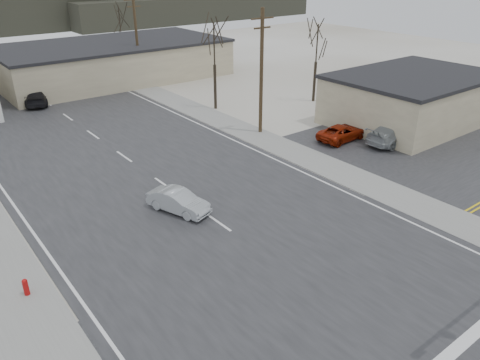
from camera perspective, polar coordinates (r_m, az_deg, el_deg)
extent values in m
plane|color=silver|center=(21.36, 10.12, -13.80)|extent=(140.00, 140.00, 0.00)
cube|color=#27272A|center=(31.61, -10.09, 0.05)|extent=(18.00, 110.00, 0.05)
cube|color=#27272A|center=(21.35, 10.13, -13.76)|extent=(90.00, 10.00, 0.04)
cube|color=#27272A|center=(39.15, 23.82, 3.27)|extent=(18.00, 20.00, 0.03)
cube|color=gray|center=(40.79, -0.31, 6.37)|extent=(3.00, 90.00, 0.06)
cylinder|color=#A50C0C|center=(22.87, -24.61, -11.98)|extent=(0.24, 0.24, 0.70)
sphere|color=#A50C0C|center=(22.65, -24.79, -11.17)|extent=(0.24, 0.24, 0.24)
cube|color=#B9AE8D|center=(60.27, -15.24, 13.74)|extent=(26.00, 14.00, 4.00)
cube|color=black|center=(59.90, -15.49, 15.74)|extent=(26.30, 14.30, 0.30)
cube|color=#B9AE8D|center=(44.69, 20.25, 9.16)|extent=(14.00, 10.00, 4.00)
cube|color=black|center=(44.19, 20.67, 11.83)|extent=(14.30, 10.30, 0.30)
cylinder|color=#42331E|center=(38.48, 2.62, 12.87)|extent=(0.30, 0.30, 10.00)
cube|color=#42331E|center=(37.79, 2.75, 19.10)|extent=(2.20, 0.12, 0.12)
cube|color=#42331E|center=(37.87, 2.73, 18.04)|extent=(1.60, 0.12, 0.12)
cylinder|color=#42331E|center=(56.77, -12.47, 16.43)|extent=(0.30, 0.30, 10.00)
cube|color=#42331E|center=(56.31, -12.89, 20.64)|extent=(2.20, 0.12, 0.12)
cube|color=#42331E|center=(56.36, -12.82, 19.93)|extent=(1.60, 0.12, 0.12)
cylinder|color=#2E261C|center=(45.92, -3.05, 11.25)|extent=(0.28, 0.28, 4.25)
cylinder|color=#2E261C|center=(45.13, -3.16, 15.96)|extent=(0.14, 0.14, 4.25)
cylinder|color=#2E261C|center=(69.45, -14.12, 15.32)|extent=(0.28, 0.28, 4.00)
cylinder|color=#2E261C|center=(68.96, -14.45, 18.26)|extent=(0.14, 0.14, 4.00)
cylinder|color=#2E261C|center=(49.05, 9.06, 11.75)|extent=(0.28, 0.28, 4.00)
cylinder|color=#2E261C|center=(48.34, 9.36, 15.90)|extent=(0.14, 0.14, 4.00)
cube|color=#333026|center=(110.54, -24.43, 18.77)|extent=(80.00, 18.00, 9.00)
cube|color=#333026|center=(119.09, -6.14, 20.23)|extent=(60.00, 18.00, 5.50)
imported|color=#A1A7AB|center=(27.21, -7.52, -2.58)|extent=(2.57, 4.12, 1.28)
imported|color=black|center=(51.68, -23.55, 9.28)|extent=(3.61, 5.55, 1.49)
imported|color=maroon|center=(38.68, 12.32, 5.67)|extent=(4.55, 2.24, 1.24)
imported|color=black|center=(42.69, 17.70, 7.14)|extent=(4.84, 2.68, 1.56)
imported|color=black|center=(44.17, 21.47, 7.23)|extent=(5.28, 2.89, 1.65)
imported|color=#909699|center=(39.07, 18.44, 5.39)|extent=(5.47, 2.35, 1.57)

